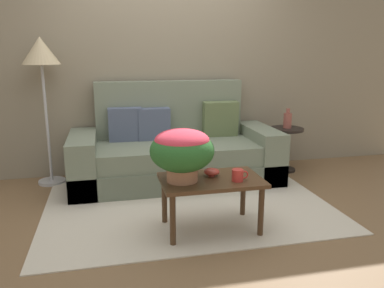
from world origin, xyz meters
TOP-DOWN VIEW (x-y plane):
  - ground_plane at (0.00, 0.00)m, footprint 14.00×14.00m
  - wall_back at (0.00, 1.19)m, footprint 6.40×0.12m
  - area_rug at (0.00, -0.04)m, footprint 2.66×1.94m
  - couch at (0.02, 0.69)m, footprint 2.28×0.94m
  - coffee_table at (0.08, -0.62)m, footprint 0.81×0.51m
  - side_table at (1.41, 0.74)m, footprint 0.41×0.41m
  - floor_lamp at (-1.35, 0.90)m, footprint 0.39×0.39m
  - potted_plant at (-0.16, -0.62)m, footprint 0.50×0.50m
  - coffee_mug at (0.27, -0.72)m, footprint 0.13×0.09m
  - snack_bowl at (0.10, -0.56)m, footprint 0.13×0.13m
  - table_vase at (1.42, 0.75)m, footprint 0.10×0.10m

SIDE VIEW (x-z plane):
  - ground_plane at x=0.00m, z-range 0.00..0.00m
  - area_rug at x=0.00m, z-range 0.00..0.01m
  - couch at x=0.02m, z-range -0.23..0.88m
  - side_table at x=1.41m, z-range 0.10..0.64m
  - coffee_table at x=0.08m, z-range 0.16..0.60m
  - snack_bowl at x=0.10m, z-range 0.45..0.51m
  - coffee_mug at x=0.27m, z-range 0.44..0.54m
  - table_vase at x=1.42m, z-range 0.51..0.75m
  - potted_plant at x=-0.16m, z-range 0.49..0.91m
  - wall_back at x=0.00m, z-range 0.00..2.67m
  - floor_lamp at x=-1.35m, z-range 0.56..2.15m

